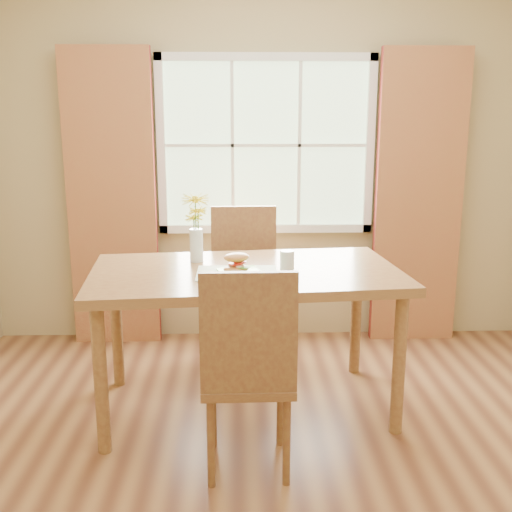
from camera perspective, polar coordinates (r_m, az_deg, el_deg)
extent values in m
cube|color=brown|center=(3.19, 2.44, -19.62)|extent=(4.20, 3.80, 0.02)
cube|color=tan|center=(4.60, 0.92, 8.65)|extent=(4.20, 0.02, 2.70)
cube|color=tan|center=(0.87, 12.41, -12.36)|extent=(4.20, 0.02, 2.70)
cube|color=#AED09D|center=(4.56, 0.94, 10.50)|extent=(1.50, 0.02, 1.20)
cube|color=white|center=(4.54, 0.99, 18.45)|extent=(1.62, 0.04, 0.06)
cube|color=white|center=(4.60, 0.93, 2.63)|extent=(1.62, 0.04, 0.06)
cube|color=white|center=(4.56, -9.04, 10.34)|extent=(0.06, 0.04, 1.32)
cube|color=white|center=(4.63, 10.81, 10.32)|extent=(0.06, 0.04, 1.32)
cube|color=white|center=(4.53, 0.96, 10.49)|extent=(1.50, 0.03, 0.02)
cube|color=maroon|center=(4.59, -13.57, 5.14)|extent=(0.65, 0.08, 2.20)
cube|color=maroon|center=(4.69, 15.21, 5.21)|extent=(0.65, 0.08, 2.20)
cube|color=olive|center=(3.44, -0.99, -1.73)|extent=(1.85, 1.15, 0.05)
cylinder|color=olive|center=(3.22, -14.57, -11.41)|extent=(0.07, 0.07, 0.80)
cylinder|color=olive|center=(3.39, 13.46, -10.04)|extent=(0.07, 0.07, 0.80)
cylinder|color=olive|center=(3.97, -13.13, -6.53)|extent=(0.07, 0.07, 0.80)
cylinder|color=olive|center=(4.11, 9.50, -5.66)|extent=(0.07, 0.07, 0.80)
cube|color=brown|center=(2.98, -0.81, -11.52)|extent=(0.45, 0.45, 0.04)
cube|color=brown|center=(2.68, -0.70, -7.41)|extent=(0.44, 0.04, 0.56)
cylinder|color=brown|center=(2.94, -4.32, -17.37)|extent=(0.04, 0.04, 0.45)
cylinder|color=brown|center=(2.95, 2.93, -17.23)|extent=(0.04, 0.04, 0.45)
cylinder|color=brown|center=(3.25, -4.13, -14.17)|extent=(0.04, 0.04, 0.45)
cylinder|color=brown|center=(3.26, 2.33, -14.07)|extent=(0.04, 0.04, 0.45)
cube|color=brown|center=(4.13, -1.07, -4.03)|extent=(0.47, 0.47, 0.04)
cube|color=brown|center=(4.25, -1.18, 0.88)|extent=(0.46, 0.05, 0.59)
cylinder|color=brown|center=(4.04, -3.62, -8.32)|extent=(0.04, 0.04, 0.47)
cylinder|color=brown|center=(4.05, 1.68, -8.23)|extent=(0.04, 0.04, 0.47)
cylinder|color=brown|center=(4.39, -3.58, -6.54)|extent=(0.04, 0.04, 0.47)
cylinder|color=brown|center=(4.40, 1.29, -6.46)|extent=(0.04, 0.04, 0.47)
cube|color=beige|center=(3.35, -1.81, -1.63)|extent=(0.45, 0.33, 0.01)
cube|color=#6ACA32|center=(3.30, -1.52, -1.69)|extent=(0.27, 0.27, 0.01)
ellipsoid|color=#E4914D|center=(3.30, -1.92, -1.23)|extent=(0.17, 0.14, 0.04)
ellipsoid|color=#4C8C2D|center=(3.28, -1.21, -1.09)|extent=(0.08, 0.05, 0.01)
cylinder|color=red|center=(3.30, -2.00, -0.72)|extent=(0.08, 0.08, 0.01)
cylinder|color=red|center=(3.30, -1.53, -0.58)|extent=(0.07, 0.07, 0.01)
ellipsoid|color=#E4914D|center=(3.29, -1.86, -0.12)|extent=(0.17, 0.14, 0.05)
cylinder|color=silver|center=(3.38, 2.98, -0.49)|extent=(0.08, 0.08, 0.12)
cylinder|color=silver|center=(3.38, 2.98, -0.66)|extent=(0.07, 0.07, 0.10)
cylinder|color=silver|center=(3.62, -5.70, 1.03)|extent=(0.08, 0.08, 0.20)
cylinder|color=silver|center=(3.63, -5.68, 0.26)|extent=(0.07, 0.07, 0.10)
cylinder|color=#3D7028|center=(3.60, -5.73, 2.41)|extent=(0.01, 0.01, 0.38)
cylinder|color=#3D7028|center=(3.60, -5.52, 1.86)|extent=(0.01, 0.01, 0.31)
cylinder|color=#3D7028|center=(3.63, -5.87, 1.58)|extent=(0.01, 0.01, 0.27)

